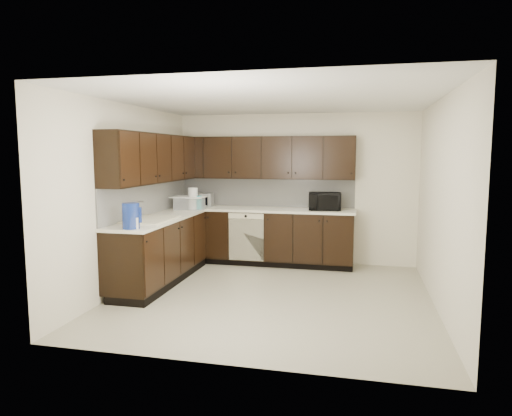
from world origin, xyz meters
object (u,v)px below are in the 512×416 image
(storage_bin, at_px, (189,203))
(microwave, at_px, (324,201))
(sink, at_px, (150,225))
(toaster_oven, at_px, (202,200))
(blue_pitcher, at_px, (131,216))

(storage_bin, bearing_deg, microwave, 9.18)
(sink, height_order, storage_bin, sink)
(sink, bearing_deg, toaster_oven, 85.36)
(sink, height_order, toaster_oven, sink)
(toaster_oven, relative_size, storage_bin, 0.72)
(microwave, relative_size, storage_bin, 0.99)
(sink, xyz_separation_m, toaster_oven, (0.14, 1.70, 0.17))
(sink, distance_m, blue_pitcher, 0.71)
(sink, xyz_separation_m, blue_pitcher, (0.08, -0.68, 0.21))
(sink, distance_m, storage_bin, 1.34)
(toaster_oven, bearing_deg, microwave, -5.66)
(sink, height_order, blue_pitcher, blue_pitcher)
(toaster_oven, bearing_deg, blue_pitcher, -96.62)
(blue_pitcher, bearing_deg, sink, 79.70)
(microwave, bearing_deg, blue_pitcher, -137.94)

